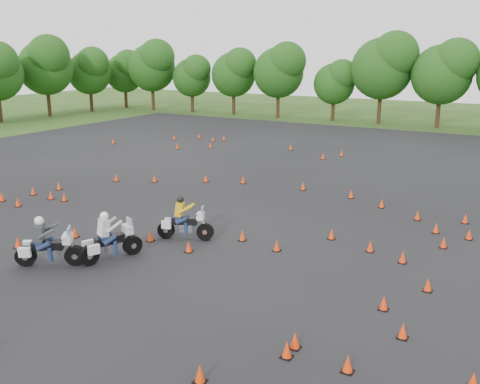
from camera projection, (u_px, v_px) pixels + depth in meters
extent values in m
plane|color=#2D5119|center=(194.00, 240.00, 22.83)|extent=(140.00, 140.00, 0.00)
plane|color=black|center=(259.00, 206.00, 27.87)|extent=(62.00, 62.00, 0.00)
cone|color=#FF3B0A|center=(323.00, 156.00, 39.48)|extent=(0.26, 0.26, 0.45)
cone|color=#FF3B0A|center=(444.00, 243.00, 21.87)|extent=(0.26, 0.26, 0.45)
cone|color=#FF3B0A|center=(403.00, 257.00, 20.33)|extent=(0.26, 0.26, 0.45)
cone|color=#FF3B0A|center=(287.00, 350.00, 14.07)|extent=(0.26, 0.26, 0.45)
cone|color=#FF3B0A|center=(303.00, 186.00, 30.86)|extent=(0.26, 0.26, 0.45)
cone|color=#FF3B0A|center=(382.00, 203.00, 27.44)|extent=(0.26, 0.26, 0.45)
cone|color=#FF3B0A|center=(243.00, 180.00, 32.41)|extent=(0.26, 0.26, 0.45)
cone|color=#FF3B0A|center=(242.00, 236.00, 22.69)|extent=(0.26, 0.26, 0.45)
cone|color=#FF3B0A|center=(18.00, 243.00, 21.85)|extent=(0.26, 0.26, 0.45)
cone|color=#FF3B0A|center=(291.00, 147.00, 43.19)|extent=(0.26, 0.26, 0.45)
cone|color=#FF3B0A|center=(428.00, 285.00, 17.94)|extent=(0.26, 0.26, 0.45)
cone|color=#FF3B0A|center=(59.00, 186.00, 30.97)|extent=(0.26, 0.26, 0.45)
cone|color=#FF3B0A|center=(75.00, 232.00, 23.09)|extent=(0.26, 0.26, 0.45)
cone|color=#FF3B0A|center=(370.00, 246.00, 21.45)|extent=(0.26, 0.26, 0.45)
cone|color=#FF3B0A|center=(224.00, 138.00, 47.70)|extent=(0.26, 0.26, 0.45)
cone|color=#FF3B0A|center=(154.00, 178.00, 32.75)|extent=(0.26, 0.26, 0.45)
cone|color=#FF3B0A|center=(403.00, 331.00, 15.01)|extent=(0.26, 0.26, 0.45)
cone|color=#FF3B0A|center=(332.00, 234.00, 22.87)|extent=(0.26, 0.26, 0.45)
cone|color=#FF3B0A|center=(465.00, 219.00, 24.97)|extent=(0.26, 0.26, 0.45)
cone|color=#FF3B0A|center=(341.00, 153.00, 40.63)|extent=(0.26, 0.26, 0.45)
cone|color=#FF3B0A|center=(18.00, 202.00, 27.64)|extent=(0.26, 0.26, 0.45)
cone|color=#FF3B0A|center=(206.00, 178.00, 32.76)|extent=(0.26, 0.26, 0.45)
cone|color=#FF3B0A|center=(33.00, 191.00, 29.85)|extent=(0.26, 0.26, 0.45)
cone|color=#FF3B0A|center=(295.00, 341.00, 14.51)|extent=(0.26, 0.26, 0.45)
cone|color=#FF3B0A|center=(417.00, 215.00, 25.44)|extent=(0.26, 0.26, 0.45)
cone|color=#FF3B0A|center=(436.00, 228.00, 23.64)|extent=(0.26, 0.26, 0.45)
cone|color=#FF3B0A|center=(348.00, 364.00, 13.43)|extent=(0.26, 0.26, 0.45)
cone|color=#FF3B0A|center=(150.00, 236.00, 22.64)|extent=(0.26, 0.26, 0.45)
cone|color=#FF3B0A|center=(200.00, 374.00, 13.02)|extent=(0.26, 0.26, 0.45)
cone|color=#FF3B0A|center=(213.00, 139.00, 47.19)|extent=(0.26, 0.26, 0.45)
cone|color=#FF3B0A|center=(199.00, 136.00, 48.74)|extent=(0.26, 0.26, 0.45)
cone|color=#FF3B0A|center=(2.00, 197.00, 28.61)|extent=(0.26, 0.26, 0.45)
cone|color=#FF3B0A|center=(174.00, 138.00, 47.92)|extent=(0.26, 0.26, 0.45)
cone|color=#FF3B0A|center=(384.00, 303.00, 16.66)|extent=(0.26, 0.26, 0.45)
cone|color=#FF3B0A|center=(210.00, 145.00, 44.04)|extent=(0.26, 0.26, 0.45)
cone|color=#FF3B0A|center=(351.00, 194.00, 29.21)|extent=(0.26, 0.26, 0.45)
cone|color=#FF3B0A|center=(100.00, 240.00, 22.22)|extent=(0.26, 0.26, 0.45)
cone|color=#FF3B0A|center=(116.00, 178.00, 32.91)|extent=(0.26, 0.26, 0.45)
cone|color=#FF3B0A|center=(113.00, 141.00, 45.99)|extent=(0.26, 0.26, 0.45)
cone|color=#FF3B0A|center=(189.00, 247.00, 21.41)|extent=(0.26, 0.26, 0.45)
cone|color=#FF3B0A|center=(473.00, 381.00, 12.73)|extent=(0.26, 0.26, 0.45)
cone|color=#FF3B0A|center=(277.00, 246.00, 21.53)|extent=(0.26, 0.26, 0.45)
cone|color=#FF3B0A|center=(177.00, 146.00, 43.59)|extent=(0.26, 0.26, 0.45)
cone|color=#FF3B0A|center=(64.00, 197.00, 28.60)|extent=(0.26, 0.26, 0.45)
cone|color=#FF3B0A|center=(51.00, 195.00, 28.95)|extent=(0.26, 0.26, 0.45)
cone|color=#FF3B0A|center=(469.00, 234.00, 22.84)|extent=(0.26, 0.26, 0.45)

